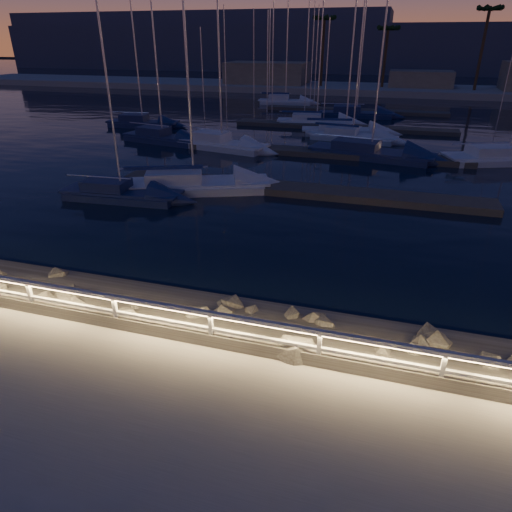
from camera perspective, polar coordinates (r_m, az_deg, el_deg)
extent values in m
plane|color=#A8A298|center=(13.42, -9.58, -10.03)|extent=(400.00, 400.00, 0.00)
cube|color=#A8A298|center=(11.82, -14.99, -17.03)|extent=(240.00, 5.00, 0.20)
cube|color=slate|center=(14.70, -6.97, -7.77)|extent=(240.00, 3.45, 1.29)
plane|color=black|center=(90.18, 14.26, 19.59)|extent=(320.00, 320.00, 0.00)
plane|color=black|center=(14.15, -9.22, -13.99)|extent=(400.00, 400.00, 0.00)
cube|color=white|center=(15.80, -26.33, -4.58)|extent=(0.11, 0.11, 1.00)
cube|color=white|center=(14.05, -17.15, -6.69)|extent=(0.11, 0.11, 1.00)
cube|color=white|center=(12.78, -5.66, -9.06)|extent=(0.11, 0.11, 1.00)
cube|color=white|center=(12.12, 7.88, -11.36)|extent=(0.11, 0.11, 1.00)
cube|color=white|center=(12.19, 22.27, -13.09)|extent=(0.11, 0.11, 1.00)
cube|color=white|center=(12.87, -9.91, -6.41)|extent=(44.00, 0.12, 0.12)
cube|color=white|center=(13.14, -9.74, -8.26)|extent=(44.00, 0.09, 0.09)
cube|color=#EEB46B|center=(12.90, -9.92, -6.75)|extent=(44.00, 0.04, 0.03)
sphere|color=slate|center=(14.77, 20.01, -9.82)|extent=(0.98, 0.98, 0.98)
sphere|color=slate|center=(19.84, -27.59, -1.90)|extent=(1.05, 1.05, 1.05)
sphere|color=slate|center=(15.70, -22.62, -6.05)|extent=(0.88, 0.88, 0.88)
cube|color=#5A534B|center=(27.41, 5.13, 8.23)|extent=(22.00, 2.00, 0.40)
cube|color=#5A534B|center=(36.93, 8.48, 12.61)|extent=(22.00, 2.00, 0.40)
cube|color=#5A534B|center=(48.62, 10.81, 15.55)|extent=(22.00, 2.00, 0.40)
cube|color=#5A534B|center=(60.42, 12.26, 17.33)|extent=(22.00, 2.00, 0.40)
cube|color=#A8A298|center=(84.18, 13.99, 19.51)|extent=(160.00, 14.00, 1.20)
cube|color=gray|center=(87.01, 1.39, 21.69)|extent=(14.00, 8.00, 4.00)
cube|color=gray|center=(84.94, 19.86, 19.88)|extent=(10.00, 6.00, 3.00)
cylinder|color=#4D3C24|center=(82.73, 8.33, 23.93)|extent=(0.44, 0.44, 10.50)
cylinder|color=#4D3C24|center=(82.76, 15.83, 22.78)|extent=(0.44, 0.44, 9.00)
cylinder|color=#4D3C24|center=(82.37, 26.40, 22.11)|extent=(0.44, 0.44, 11.50)
cube|color=#383F57|center=(139.79, 15.98, 23.20)|extent=(220.00, 30.00, 14.00)
cube|color=#383F57|center=(163.25, -7.43, 24.82)|extent=(120.00, 25.00, 18.00)
cube|color=silver|center=(38.92, -4.27, 13.40)|extent=(7.77, 3.93, 0.63)
cube|color=silver|center=(38.84, -4.29, 13.97)|extent=(8.30, 3.69, 0.17)
cube|color=silver|center=(39.32, -5.62, 14.66)|extent=(3.20, 2.40, 0.74)
cylinder|color=silver|center=(38.07, -4.63, 23.68)|extent=(0.14, 0.14, 12.88)
cylinder|color=silver|center=(39.50, -6.30, 15.53)|extent=(4.56, 1.03, 0.09)
cube|color=#1B254E|center=(27.32, -16.37, 7.12)|extent=(6.52, 2.58, 0.50)
cube|color=#1B254E|center=(27.23, -16.45, 7.75)|extent=(7.03, 2.30, 0.14)
cube|color=#1B254E|center=(27.57, -18.17, 8.43)|extent=(2.59, 1.77, 0.59)
cylinder|color=silver|center=(26.16, -18.05, 19.54)|extent=(0.11, 0.11, 11.08)
cylinder|color=silver|center=(27.68, -19.10, 9.34)|extent=(3.98, 0.36, 0.07)
cube|color=silver|center=(28.05, -7.71, 8.41)|extent=(8.71, 5.71, 0.60)
cube|color=silver|center=(27.95, -7.75, 9.15)|extent=(9.19, 5.59, 0.16)
cube|color=silver|center=(27.91, -10.19, 9.77)|extent=(3.77, 3.14, 0.71)
cylinder|color=silver|center=(26.84, -8.75, 24.25)|extent=(0.13, 0.13, 14.38)
cylinder|color=silver|center=(27.82, -11.48, 10.77)|extent=(4.82, 2.06, 0.09)
cube|color=#1B254E|center=(42.29, -11.55, 13.95)|extent=(7.31, 3.65, 0.59)
cube|color=#1B254E|center=(42.22, -11.59, 14.45)|extent=(7.81, 3.42, 0.16)
cube|color=#1B254E|center=(42.77, -12.69, 15.01)|extent=(3.01, 2.24, 0.70)
cylinder|color=silver|center=(41.52, -12.39, 22.81)|extent=(0.13, 0.13, 12.13)
cylinder|color=silver|center=(42.99, -13.27, 15.74)|extent=(4.30, 0.94, 0.09)
cube|color=silver|center=(43.10, 11.95, 14.13)|extent=(7.49, 3.41, 0.52)
cube|color=silver|center=(43.04, 11.99, 14.56)|extent=(8.04, 3.14, 0.14)
cube|color=silver|center=(43.22, 10.70, 15.16)|extent=(3.04, 2.19, 0.62)
cylinder|color=silver|center=(42.34, 12.83, 23.02)|extent=(0.11, 0.11, 12.54)
cylinder|color=silver|center=(43.26, 10.09, 15.86)|extent=(4.48, 0.72, 0.08)
cube|color=#1B254E|center=(36.94, 14.15, 12.05)|extent=(9.07, 4.40, 0.58)
cube|color=#1B254E|center=(36.86, 14.21, 12.61)|extent=(9.71, 4.10, 0.16)
cube|color=#1B254E|center=(37.07, 12.42, 13.44)|extent=(3.71, 2.74, 0.69)
cylinder|color=silver|center=(36.02, 15.63, 24.51)|extent=(0.13, 0.13, 15.09)
cylinder|color=silver|center=(37.12, 11.58, 14.37)|extent=(5.36, 1.05, 0.08)
cube|color=#1B254E|center=(50.52, -13.92, 15.57)|extent=(7.05, 3.07, 0.58)
cube|color=#1B254E|center=(50.46, -13.96, 15.98)|extent=(7.58, 2.80, 0.16)
cube|color=#1B254E|center=(50.79, -15.03, 16.35)|extent=(2.84, 2.01, 0.69)
cylinder|color=silver|center=(49.88, -14.74, 22.81)|extent=(0.13, 0.13, 11.86)
cylinder|color=silver|center=(50.91, -15.61, 16.91)|extent=(4.25, 0.59, 0.08)
cube|color=silver|center=(45.49, 11.10, 14.79)|extent=(7.88, 3.82, 0.59)
cube|color=silver|center=(45.43, 11.14, 15.25)|extent=(8.43, 3.57, 0.16)
cube|color=silver|center=(45.30, 9.81, 15.80)|extent=(3.23, 2.38, 0.70)
cylinder|color=silver|center=(44.77, 11.92, 23.65)|extent=(0.13, 0.13, 13.11)
cylinder|color=silver|center=(45.19, 9.18, 16.51)|extent=(4.66, 0.93, 0.09)
cube|color=silver|center=(50.48, 7.59, 16.07)|extent=(7.92, 3.65, 0.55)
cube|color=silver|center=(50.43, 7.61, 16.46)|extent=(8.49, 3.37, 0.15)
cube|color=silver|center=(50.40, 6.38, 16.92)|extent=(3.22, 2.33, 0.65)
cylinder|color=silver|center=(49.83, 8.10, 24.10)|extent=(0.12, 0.12, 13.25)
cylinder|color=silver|center=(50.35, 5.78, 17.51)|extent=(4.73, 0.79, 0.08)
cube|color=silver|center=(39.23, 28.87, 10.45)|extent=(9.14, 5.91, 0.58)
cube|color=silver|center=(39.15, 28.98, 10.96)|extent=(9.65, 5.77, 0.16)
cube|color=silver|center=(38.43, 27.57, 11.61)|extent=(3.94, 3.27, 0.69)
cylinder|color=silver|center=(38.01, 26.94, 12.44)|extent=(5.07, 2.09, 0.08)
cube|color=silver|center=(66.92, 3.71, 18.53)|extent=(7.13, 3.04, 0.59)
cube|color=silver|center=(66.87, 3.72, 18.85)|extent=(7.67, 2.75, 0.16)
cube|color=silver|center=(66.96, 2.87, 19.20)|extent=(2.86, 2.01, 0.69)
cylinder|color=silver|center=(66.44, 3.88, 24.09)|extent=(0.13, 0.13, 12.02)
cylinder|color=silver|center=(66.97, 2.44, 19.67)|extent=(4.31, 0.55, 0.09)
cube|color=#1B254E|center=(56.43, 12.40, 16.71)|extent=(8.07, 3.43, 0.61)
cube|color=#1B254E|center=(56.38, 12.43, 17.10)|extent=(8.67, 3.11, 0.17)
cube|color=#1B254E|center=(56.31, 11.32, 17.59)|extent=(3.24, 2.27, 0.72)
cylinder|color=silver|center=(55.84, 13.16, 24.11)|extent=(0.13, 0.13, 13.60)
cylinder|color=silver|center=(56.24, 10.79, 18.19)|extent=(4.88, 0.61, 0.09)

